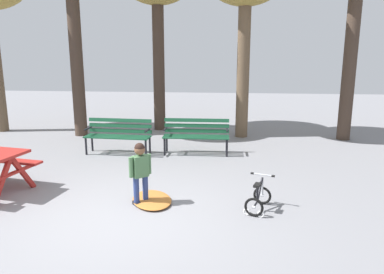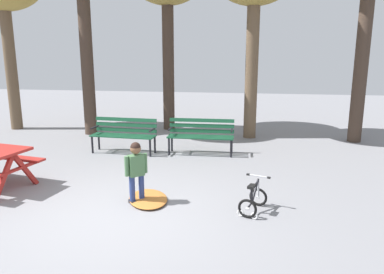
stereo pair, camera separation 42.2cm
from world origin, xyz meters
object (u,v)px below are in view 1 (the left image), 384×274
at_px(park_bench_far_left, 119,133).
at_px(kids_bicycle, 258,198).
at_px(park_bench_left, 196,133).
at_px(child_standing, 140,169).

bearing_deg(park_bench_far_left, kids_bicycle, -44.57).
distance_m(park_bench_left, child_standing, 3.30).
bearing_deg(child_standing, park_bench_left, 79.07).
xyz_separation_m(park_bench_far_left, kids_bicycle, (3.16, -3.11, -0.31)).
height_order(child_standing, kids_bicycle, child_standing).
bearing_deg(park_bench_left, kids_bicycle, -68.97).
height_order(park_bench_far_left, park_bench_left, same).
height_order(park_bench_left, kids_bicycle, park_bench_left).
distance_m(park_bench_far_left, kids_bicycle, 4.45).
bearing_deg(park_bench_left, child_standing, -100.93).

